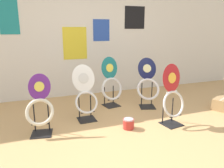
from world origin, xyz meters
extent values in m
plane|color=tan|center=(0.00, 0.00, 0.00)|extent=(14.00, 14.00, 0.00)
cube|color=silver|center=(0.00, 2.50, 1.30)|extent=(8.00, 0.06, 2.60)
cube|color=black|center=(1.08, 2.47, 1.69)|extent=(0.49, 0.01, 0.50)
cube|color=teal|center=(-1.54, 2.47, 1.67)|extent=(0.35, 0.01, 0.65)
cube|color=yellow|center=(-0.31, 2.47, 1.15)|extent=(0.51, 0.01, 0.67)
cube|color=#284CAD|center=(0.28, 2.47, 1.41)|extent=(0.37, 0.01, 0.46)
cube|color=black|center=(-0.44, 1.04, 0.01)|extent=(0.29, 0.29, 0.01)
cylinder|color=black|center=(-0.54, 1.13, 0.20)|extent=(0.02, 0.02, 0.37)
cylinder|color=black|center=(-0.34, 1.14, 0.20)|extent=(0.02, 0.02, 0.37)
cylinder|color=black|center=(-0.43, 0.97, 0.16)|extent=(0.22, 0.02, 0.02)
torus|color=silver|center=(-0.44, 1.02, 0.31)|extent=(0.37, 0.22, 0.34)
ellipsoid|color=white|center=(-0.44, 1.18, 0.67)|extent=(0.38, 0.17, 0.44)
ellipsoid|color=silver|center=(-0.44, 1.16, 0.67)|extent=(0.17, 0.07, 0.16)
sphere|color=silver|center=(-0.54, 1.10, 0.45)|extent=(0.02, 0.02, 0.02)
sphere|color=silver|center=(-0.34, 1.11, 0.45)|extent=(0.02, 0.02, 0.02)
cube|color=black|center=(0.17, 1.54, 0.01)|extent=(0.33, 0.33, 0.01)
cylinder|color=black|center=(0.06, 1.61, 0.19)|extent=(0.02, 0.02, 0.35)
cylinder|color=black|center=(0.25, 1.65, 0.19)|extent=(0.02, 0.02, 0.35)
cylinder|color=black|center=(0.19, 1.46, 0.15)|extent=(0.22, 0.06, 0.02)
torus|color=silver|center=(0.18, 1.52, 0.34)|extent=(0.46, 0.25, 0.43)
ellipsoid|color=#197075|center=(0.16, 1.61, 0.73)|extent=(0.35, 0.14, 0.42)
ellipsoid|color=#EADB4C|center=(0.16, 1.59, 0.73)|extent=(0.16, 0.06, 0.16)
sphere|color=silver|center=(0.07, 1.56, 0.53)|extent=(0.02, 0.02, 0.02)
sphere|color=silver|center=(0.26, 1.60, 0.53)|extent=(0.02, 0.02, 0.02)
cube|color=black|center=(-1.15, 0.77, 0.01)|extent=(0.33, 0.33, 0.01)
cylinder|color=black|center=(-1.23, 0.88, 0.23)|extent=(0.02, 0.02, 0.44)
cylinder|color=black|center=(-1.04, 0.84, 0.23)|extent=(0.02, 0.02, 0.44)
cylinder|color=black|center=(-1.17, 0.70, 0.19)|extent=(0.22, 0.06, 0.02)
torus|color=beige|center=(-1.16, 0.75, 0.34)|extent=(0.42, 0.30, 0.35)
ellipsoid|color=#60237F|center=(-1.13, 0.90, 0.66)|extent=(0.33, 0.20, 0.36)
ellipsoid|color=#E5CC4C|center=(-1.13, 0.88, 0.67)|extent=(0.15, 0.08, 0.14)
sphere|color=silver|center=(-1.23, 0.85, 0.49)|extent=(0.02, 0.02, 0.02)
sphere|color=silver|center=(-1.06, 0.82, 0.49)|extent=(0.02, 0.02, 0.02)
cube|color=black|center=(0.79, 1.23, 0.01)|extent=(0.35, 0.35, 0.01)
cylinder|color=black|center=(0.72, 1.34, 0.24)|extent=(0.02, 0.02, 0.46)
cylinder|color=black|center=(0.91, 1.29, 0.24)|extent=(0.02, 0.02, 0.46)
cylinder|color=black|center=(0.76, 1.15, 0.19)|extent=(0.22, 0.08, 0.02)
torus|color=silver|center=(0.78, 1.21, 0.36)|extent=(0.48, 0.38, 0.38)
ellipsoid|color=#141942|center=(0.83, 1.38, 0.72)|extent=(0.38, 0.27, 0.40)
ellipsoid|color=beige|center=(0.83, 1.37, 0.72)|extent=(0.17, 0.11, 0.15)
sphere|color=silver|center=(0.72, 1.33, 0.52)|extent=(0.02, 0.02, 0.02)
sphere|color=silver|center=(0.90, 1.27, 0.52)|extent=(0.02, 0.02, 0.02)
cube|color=black|center=(0.76, 0.42, 0.01)|extent=(0.32, 0.32, 0.01)
cylinder|color=black|center=(0.65, 0.49, 0.20)|extent=(0.02, 0.02, 0.38)
cylinder|color=black|center=(0.84, 0.52, 0.20)|extent=(0.02, 0.02, 0.38)
cylinder|color=black|center=(0.77, 0.34, 0.16)|extent=(0.22, 0.05, 0.02)
torus|color=silver|center=(0.76, 0.39, 0.34)|extent=(0.43, 0.22, 0.40)
ellipsoid|color=#AD1E23|center=(0.75, 0.47, 0.73)|extent=(0.36, 0.13, 0.43)
ellipsoid|color=yellow|center=(0.75, 0.46, 0.73)|extent=(0.16, 0.05, 0.16)
sphere|color=silver|center=(0.66, 0.43, 0.52)|extent=(0.02, 0.02, 0.02)
sphere|color=silver|center=(0.85, 0.46, 0.52)|extent=(0.02, 0.02, 0.02)
cylinder|color=red|center=(0.07, 0.51, 0.07)|extent=(0.17, 0.17, 0.15)
torus|color=silver|center=(0.07, 0.51, 0.14)|extent=(0.17, 0.17, 0.01)
cylinder|color=#B2B2B7|center=(0.07, 0.51, 0.15)|extent=(0.15, 0.15, 0.00)
cube|color=#A37F51|center=(2.08, 0.67, 0.10)|extent=(0.54, 0.45, 0.21)
cube|color=#B7AD89|center=(2.08, 0.67, 0.21)|extent=(0.43, 0.23, 0.00)
camera|label=1|loc=(-1.19, -2.22, 1.45)|focal=35.00mm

